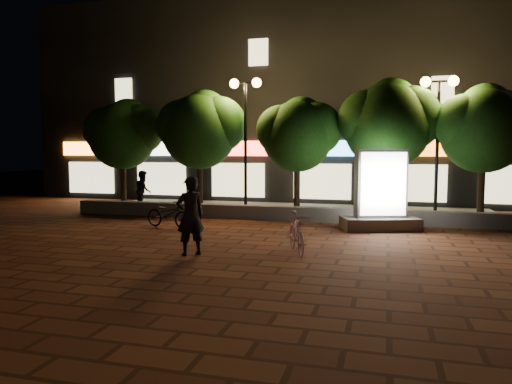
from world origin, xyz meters
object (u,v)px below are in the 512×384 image
(tree_far_right, at_px, (485,125))
(street_lamp_right, at_px, (438,110))
(scooter_pink, at_px, (297,233))
(rider, at_px, (190,216))
(tree_far_left, at_px, (124,132))
(street_lamp_left, at_px, (245,111))
(tree_mid, at_px, (299,132))
(pedestrian, at_px, (143,190))
(ad_kiosk, at_px, (380,197))
(scooter_parked, at_px, (168,214))
(tree_left, at_px, (201,127))
(tree_right, at_px, (389,121))

(tree_far_right, xyz_separation_m, street_lamp_right, (-1.55, -0.26, 0.53))
(scooter_pink, distance_m, rider, 2.59)
(tree_far_left, distance_m, street_lamp_left, 5.50)
(tree_far_right, bearing_deg, street_lamp_right, -170.39)
(tree_mid, height_order, tree_far_right, tree_far_right)
(tree_far_right, xyz_separation_m, rider, (-7.73, -7.62, -2.42))
(street_lamp_right, distance_m, scooter_pink, 8.26)
(tree_far_right, distance_m, scooter_pink, 9.08)
(tree_far_right, relative_size, pedestrian, 2.95)
(ad_kiosk, height_order, scooter_parked, ad_kiosk)
(tree_left, height_order, street_lamp_left, street_lamp_left)
(street_lamp_right, bearing_deg, tree_right, 170.90)
(street_lamp_right, bearing_deg, tree_left, 178.32)
(tree_mid, bearing_deg, tree_far_right, 0.00)
(street_lamp_left, bearing_deg, ad_kiosk, -24.56)
(street_lamp_left, distance_m, rider, 8.01)
(tree_right, distance_m, street_lamp_left, 5.38)
(ad_kiosk, bearing_deg, tree_far_right, 37.37)
(tree_far_left, height_order, rider, tree_far_left)
(tree_far_left, xyz_separation_m, street_lamp_right, (12.45, -0.26, 0.60))
(tree_mid, bearing_deg, ad_kiosk, -40.23)
(scooter_parked, bearing_deg, rider, -134.08)
(tree_far_left, xyz_separation_m, pedestrian, (1.23, -0.70, -2.41))
(scooter_pink, height_order, scooter_parked, scooter_pink)
(tree_mid, height_order, scooter_parked, tree_mid)
(tree_mid, relative_size, street_lamp_right, 0.90)
(scooter_pink, bearing_deg, tree_mid, 78.25)
(tree_right, relative_size, rider, 2.68)
(tree_left, bearing_deg, tree_far_right, -0.00)
(tree_right, relative_size, ad_kiosk, 1.95)
(tree_right, relative_size, street_lamp_left, 0.98)
(tree_left, bearing_deg, scooter_parked, -83.55)
(tree_left, bearing_deg, street_lamp_left, -7.70)
(ad_kiosk, bearing_deg, scooter_pink, -114.43)
(tree_right, bearing_deg, tree_far_left, -180.00)
(street_lamp_right, distance_m, ad_kiosk, 4.15)
(tree_left, relative_size, street_lamp_left, 0.94)
(tree_mid, relative_size, ad_kiosk, 1.73)
(tree_mid, xyz_separation_m, scooter_pink, (1.19, -6.79, -2.71))
(street_lamp_right, bearing_deg, tree_far_right, 9.61)
(street_lamp_left, relative_size, rider, 2.74)
(scooter_pink, relative_size, pedestrian, 1.05)
(street_lamp_left, height_order, street_lamp_right, street_lamp_left)
(rider, bearing_deg, tree_far_right, -176.32)
(tree_right, xyz_separation_m, scooter_pink, (-2.12, -6.79, -3.06))
(rider, bearing_deg, tree_far_left, -91.41)
(rider, bearing_deg, pedestrian, -94.80)
(tree_far_left, distance_m, tree_far_right, 14.00)
(tree_far_left, xyz_separation_m, tree_left, (3.50, 0.00, 0.15))
(tree_mid, distance_m, scooter_parked, 6.04)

